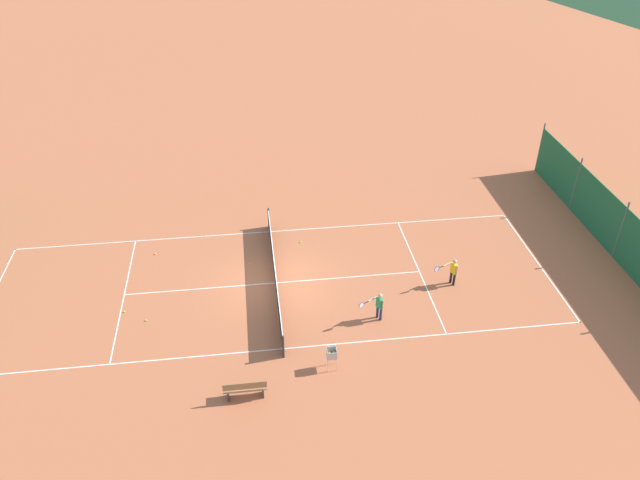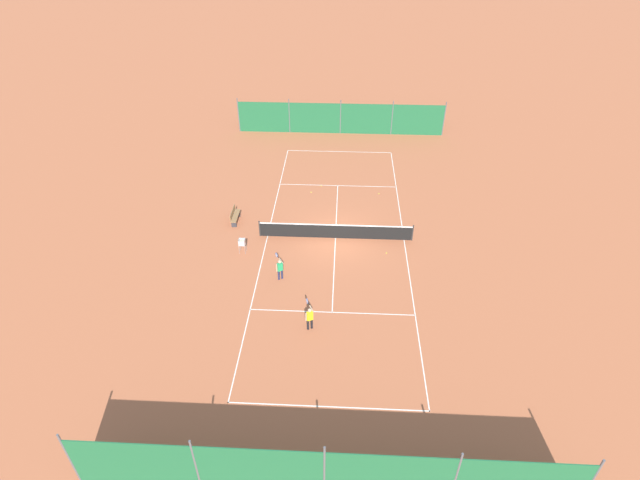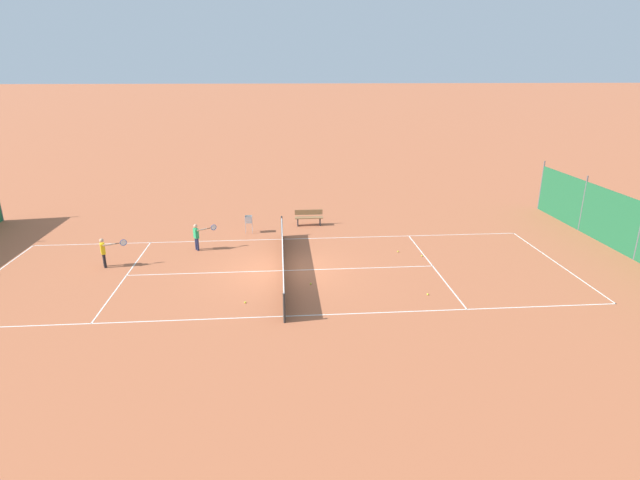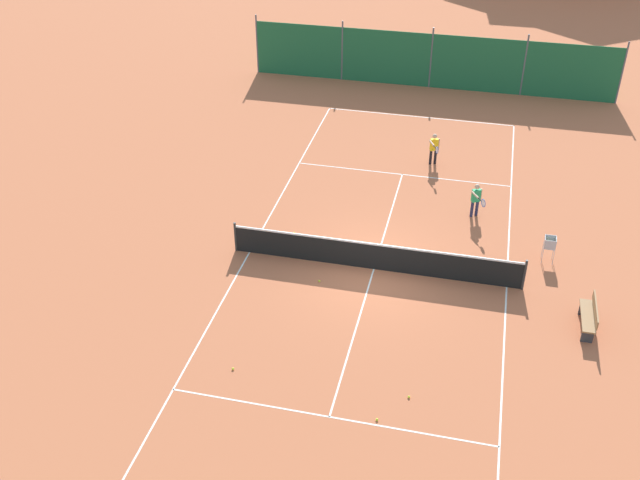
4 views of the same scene
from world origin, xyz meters
name	(u,v)px [view 4 (image 4 of 4)]	position (x,y,z in m)	size (l,w,h in m)	color
ground_plane	(374,269)	(0.00, 0.00, 0.00)	(600.00, 600.00, 0.00)	#B7603D
court_line_markings	(374,269)	(0.00, 0.00, 0.00)	(8.25, 23.85, 0.01)	white
tennis_net	(375,256)	(0.00, 0.00, 0.50)	(9.18, 0.08, 1.06)	#2D2D2D
windscreen_fence_far	(431,61)	(0.00, 15.50, 1.31)	(17.28, 0.08, 2.90)	#1E6038
player_far_baseline	(476,198)	(2.87, 3.92, 0.74)	(0.53, 1.06, 1.26)	#23284C
player_near_service	(434,147)	(1.04, 7.52, 0.75)	(0.45, 1.09, 1.28)	black
tennis_ball_by_net_left	(294,233)	(-2.97, 1.40, 0.03)	(0.07, 0.07, 0.07)	#CCE033
tennis_ball_by_net_right	(233,369)	(-2.84, -5.36, 0.03)	(0.07, 0.07, 0.07)	#CCE033
tennis_ball_near_corner	(409,397)	(1.81, -5.31, 0.03)	(0.07, 0.07, 0.07)	#CCE033
tennis_ball_mid_court	(377,420)	(1.16, -6.25, 0.03)	(0.07, 0.07, 0.07)	#CCE033
tennis_ball_far_corner	(319,281)	(-1.52, -1.06, 0.03)	(0.07, 0.07, 0.07)	#CCE033
ball_hopper	(550,244)	(5.29, 1.69, 0.66)	(0.36, 0.36, 0.89)	#B7B7BC
courtside_bench	(589,316)	(6.34, -1.46, 0.45)	(0.36, 1.50, 0.84)	olive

